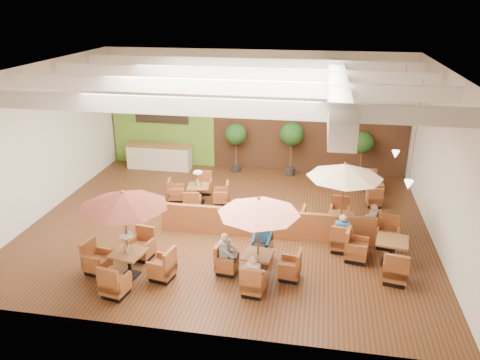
% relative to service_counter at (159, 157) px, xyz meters
% --- Properties ---
extents(room, '(14.04, 14.00, 5.52)m').
position_rel_service_counter_xyz_m(room, '(4.65, -3.88, 3.05)').
color(room, '#381E0F').
rests_on(room, ground).
extents(service_counter, '(3.00, 0.75, 1.18)m').
position_rel_service_counter_xyz_m(service_counter, '(0.00, 0.00, 0.00)').
color(service_counter, beige).
rests_on(service_counter, ground).
extents(booth_divider, '(7.27, 0.24, 1.01)m').
position_rel_service_counter_xyz_m(booth_divider, '(5.81, -5.95, -0.08)').
color(booth_divider, brown).
rests_on(booth_divider, ground).
extents(table_0, '(2.76, 2.76, 2.73)m').
position_rel_service_counter_xyz_m(table_0, '(2.19, -8.98, 1.26)').
color(table_0, brown).
rests_on(table_0, ground).
extents(table_1, '(2.53, 2.53, 2.54)m').
position_rel_service_counter_xyz_m(table_1, '(5.89, -8.34, 1.16)').
color(table_1, brown).
rests_on(table_1, ground).
extents(table_2, '(2.67, 2.67, 2.69)m').
position_rel_service_counter_xyz_m(table_2, '(8.31, -5.46, 1.25)').
color(table_2, brown).
rests_on(table_2, ground).
extents(table_3, '(2.53, 2.53, 1.51)m').
position_rel_service_counter_xyz_m(table_3, '(2.84, -3.54, -0.16)').
color(table_3, brown).
rests_on(table_3, ground).
extents(table_4, '(1.95, 2.84, 1.03)m').
position_rel_service_counter_xyz_m(table_4, '(9.50, -6.95, -0.20)').
color(table_4, brown).
rests_on(table_4, ground).
extents(table_5, '(0.84, 2.33, 0.86)m').
position_rel_service_counter_xyz_m(table_5, '(9.68, -1.85, -0.26)').
color(table_5, brown).
rests_on(table_5, ground).
extents(topiary_0, '(0.99, 0.99, 2.31)m').
position_rel_service_counter_xyz_m(topiary_0, '(3.66, 0.20, 1.14)').
color(topiary_0, black).
rests_on(topiary_0, ground).
extents(topiary_1, '(1.07, 1.07, 2.48)m').
position_rel_service_counter_xyz_m(topiary_1, '(6.20, 0.20, 1.26)').
color(topiary_1, black).
rests_on(topiary_1, ground).
extents(topiary_2, '(0.94, 0.94, 2.19)m').
position_rel_service_counter_xyz_m(topiary_2, '(9.31, 0.20, 1.05)').
color(topiary_2, black).
rests_on(topiary_2, ground).
extents(diner_0, '(0.40, 0.35, 0.75)m').
position_rel_service_counter_xyz_m(diner_0, '(5.89, -9.27, 0.16)').
color(diner_0, silver).
rests_on(diner_0, ground).
extents(diner_1, '(0.45, 0.39, 0.85)m').
position_rel_service_counter_xyz_m(diner_1, '(5.89, -7.41, 0.19)').
color(diner_1, '#2970B5').
rests_on(diner_1, ground).
extents(diner_2, '(0.33, 0.41, 0.85)m').
position_rel_service_counter_xyz_m(diner_2, '(4.96, -8.34, 0.19)').
color(diner_2, slate).
rests_on(diner_2, ground).
extents(diner_3, '(0.43, 0.35, 0.86)m').
position_rel_service_counter_xyz_m(diner_3, '(8.31, -6.45, 0.20)').
color(diner_3, '#2970B5').
rests_on(diner_3, ground).
extents(diner_4, '(0.39, 0.44, 0.83)m').
position_rel_service_counter_xyz_m(diner_4, '(9.30, -5.46, 0.19)').
color(diner_4, silver).
rests_on(diner_4, ground).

